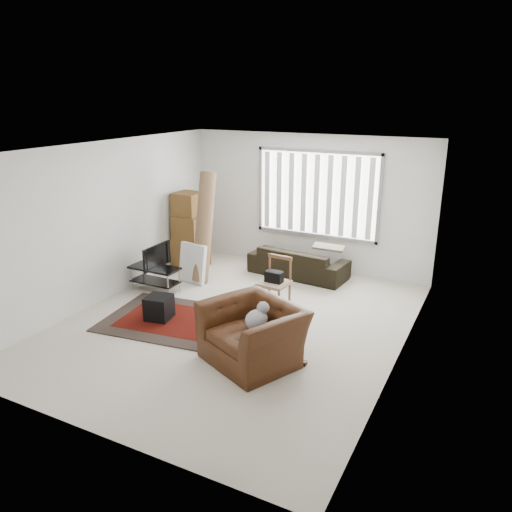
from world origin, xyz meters
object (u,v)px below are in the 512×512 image
Objects in this scene: tv_stand at (155,274)px; side_chair at (275,280)px; sofa at (298,258)px; moving_boxes at (190,233)px; armchair at (253,330)px.

tv_stand is 2.26m from side_chair.
sofa reaches higher than tv_stand.
sofa is at bearing 101.26° from side_chair.
moving_boxes is 2.28m from sofa.
moving_boxes reaches higher than tv_stand.
moving_boxes is 2.68m from side_chair.
tv_stand is at bearing 49.17° from sofa.
sofa is at bearing 127.12° from armchair.
side_chair is 1.80m from armchair.
tv_stand is at bearing 177.65° from armchair.
sofa is 3.41m from armchair.
tv_stand is at bearing -82.10° from moving_boxes.
moving_boxes is at bearing 97.90° from tv_stand.
moving_boxes is at bearing 17.98° from sofa.
side_chair is at bearing 103.33° from sofa.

